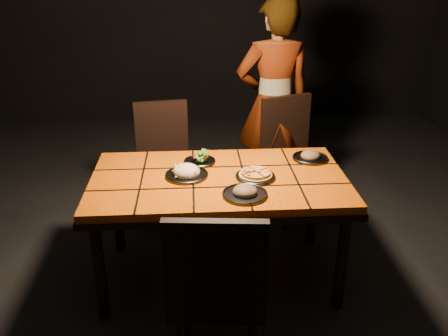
{
  "coord_description": "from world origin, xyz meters",
  "views": [
    {
      "loc": [
        -0.15,
        -2.7,
        2.01
      ],
      "look_at": [
        0.03,
        -0.03,
        0.82
      ],
      "focal_mm": 38.0,
      "sensor_mm": 36.0,
      "label": 1
    }
  ],
  "objects": [
    {
      "name": "plate_salad",
      "position": [
        -0.11,
        0.23,
        0.78
      ],
      "size": [
        0.21,
        0.21,
        0.07
      ],
      "color": "#36363B",
      "rests_on": "dining_table"
    },
    {
      "name": "chair_near",
      "position": [
        -0.06,
        -0.88,
        0.58
      ],
      "size": [
        0.5,
        0.5,
        1.01
      ],
      "rotation": [
        0.0,
        0.0,
        3.05
      ],
      "color": "black",
      "rests_on": "ground"
    },
    {
      "name": "diner",
      "position": [
        0.53,
        1.13,
        0.88
      ],
      "size": [
        0.69,
        0.5,
        1.77
      ],
      "primitive_type": "imported",
      "rotation": [
        0.0,
        0.0,
        3.26
      ],
      "color": "brown",
      "rests_on": "ground"
    },
    {
      "name": "plate_mushroom_b",
      "position": [
        0.64,
        0.24,
        0.77
      ],
      "size": [
        0.24,
        0.24,
        0.08
      ],
      "color": "#36363B",
      "rests_on": "dining_table"
    },
    {
      "name": "plate_pasta",
      "position": [
        -0.2,
        0.02,
        0.77
      ],
      "size": [
        0.27,
        0.27,
        0.09
      ],
      "color": "#36363B",
      "rests_on": "dining_table"
    },
    {
      "name": "dining_table",
      "position": [
        0.0,
        0.0,
        0.67
      ],
      "size": [
        1.62,
        0.92,
        0.75
      ],
      "color": "#FF6A08",
      "rests_on": "ground"
    },
    {
      "name": "room_shell",
      "position": [
        0.0,
        0.0,
        1.5
      ],
      "size": [
        6.04,
        7.04,
        3.08
      ],
      "color": "black",
      "rests_on": "ground"
    },
    {
      "name": "chair_far_right",
      "position": [
        0.65,
        0.89,
        0.57
      ],
      "size": [
        0.57,
        0.57,
        0.99
      ],
      "rotation": [
        0.0,
        0.0,
        0.34
      ],
      "color": "black",
      "rests_on": "ground"
    },
    {
      "name": "plate_mushroom_a",
      "position": [
        0.14,
        -0.27,
        0.77
      ],
      "size": [
        0.26,
        0.26,
        0.09
      ],
      "color": "#36363B",
      "rests_on": "dining_table"
    },
    {
      "name": "plate_pizza",
      "position": [
        0.23,
        -0.03,
        0.77
      ],
      "size": [
        0.28,
        0.28,
        0.04
      ],
      "color": "#36363B",
      "rests_on": "dining_table"
    },
    {
      "name": "chair_far_left",
      "position": [
        -0.4,
        0.91,
        0.55
      ],
      "size": [
        0.49,
        0.49,
        0.96
      ],
      "rotation": [
        0.0,
        0.0,
        0.14
      ],
      "color": "black",
      "rests_on": "ground"
    }
  ]
}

